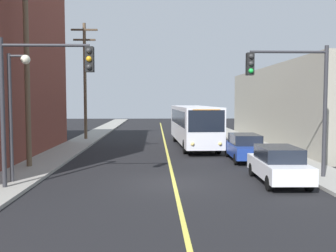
# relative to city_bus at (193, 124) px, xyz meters

# --- Properties ---
(ground_plane) EXTENTS (120.00, 120.00, 0.00)m
(ground_plane) POSITION_rel_city_bus_xyz_m (-2.20, -13.29, -1.82)
(ground_plane) COLOR black
(sidewalk_left) EXTENTS (2.50, 90.00, 0.15)m
(sidewalk_left) POSITION_rel_city_bus_xyz_m (-9.45, -3.29, -1.74)
(sidewalk_left) COLOR gray
(sidewalk_left) RESTS_ON ground
(sidewalk_right) EXTENTS (2.50, 90.00, 0.15)m
(sidewalk_right) POSITION_rel_city_bus_xyz_m (5.05, -3.29, -1.74)
(sidewalk_right) COLOR gray
(sidewalk_right) RESTS_ON ground
(lane_stripe_center) EXTENTS (0.16, 60.00, 0.01)m
(lane_stripe_center) POSITION_rel_city_bus_xyz_m (-2.20, 1.71, -1.81)
(lane_stripe_center) COLOR #D8CC4C
(lane_stripe_center) RESTS_ON ground
(building_right_warehouse) EXTENTS (12.00, 23.56, 6.49)m
(building_right_warehouse) POSITION_rel_city_bus_xyz_m (12.29, 2.32, 1.43)
(building_right_warehouse) COLOR gray
(building_right_warehouse) RESTS_ON ground
(city_bus) EXTENTS (3.00, 12.23, 3.20)m
(city_bus) POSITION_rel_city_bus_xyz_m (0.00, 0.00, 0.00)
(city_bus) COLOR silver
(city_bus) RESTS_ON ground
(parked_car_white) EXTENTS (1.92, 4.45, 1.62)m
(parked_car_white) POSITION_rel_city_bus_xyz_m (2.42, -13.39, -0.98)
(parked_car_white) COLOR silver
(parked_car_white) RESTS_ON ground
(parked_car_blue) EXTENTS (1.90, 4.44, 1.62)m
(parked_car_blue) POSITION_rel_city_bus_xyz_m (2.40, -7.20, -0.98)
(parked_car_blue) COLOR navy
(parked_car_blue) RESTS_ON ground
(utility_pole_near) EXTENTS (2.40, 0.28, 11.04)m
(utility_pole_near) POSITION_rel_city_bus_xyz_m (-9.80, -9.51, 4.37)
(utility_pole_near) COLOR brown
(utility_pole_near) RESTS_ON sidewalk_left
(utility_pole_mid) EXTENTS (2.40, 0.28, 10.51)m
(utility_pole_mid) POSITION_rel_city_bus_xyz_m (-9.44, 4.96, 4.10)
(utility_pole_mid) COLOR brown
(utility_pole_mid) RESTS_ON sidewalk_left
(traffic_signal_left_corner) EXTENTS (3.75, 0.48, 6.00)m
(traffic_signal_left_corner) POSITION_rel_city_bus_xyz_m (-7.61, -14.44, 2.49)
(traffic_signal_left_corner) COLOR #2D2D33
(traffic_signal_left_corner) RESTS_ON sidewalk_left
(traffic_signal_right_corner) EXTENTS (3.75, 0.48, 6.00)m
(traffic_signal_right_corner) POSITION_rel_city_bus_xyz_m (3.21, -12.77, 2.49)
(traffic_signal_right_corner) COLOR #2D2D33
(traffic_signal_right_corner) RESTS_ON sidewalk_right
(street_lamp_left) EXTENTS (0.98, 0.40, 5.50)m
(street_lamp_left) POSITION_rel_city_bus_xyz_m (-9.03, -13.37, 1.92)
(street_lamp_left) COLOR #38383D
(street_lamp_left) RESTS_ON sidewalk_left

